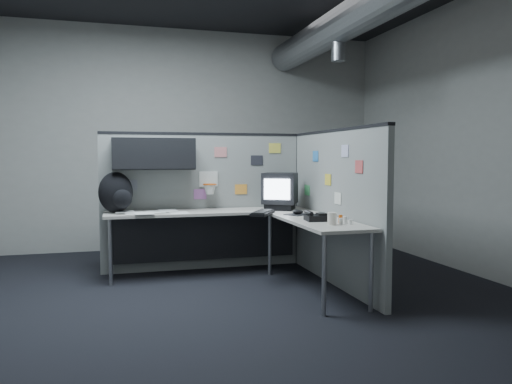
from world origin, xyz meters
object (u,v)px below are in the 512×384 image
object	(u,v)px
keyboard	(263,213)
backpack	(116,193)
monitor	(280,191)
phone	(315,217)
desk	(235,223)

from	to	relation	value
keyboard	backpack	bearing A→B (deg)	145.65
monitor	phone	distance (m)	1.09
keyboard	phone	world-z (taller)	phone
monitor	backpack	distance (m)	1.84
backpack	desk	bearing A→B (deg)	-22.42
desk	phone	distance (m)	1.06
desk	keyboard	bearing A→B (deg)	-44.69
desk	backpack	size ratio (longest dim) A/B	5.14
desk	backpack	xyz separation A→B (m)	(-1.25, 0.33, 0.34)
monitor	desk	bearing A→B (deg)	-178.17
desk	monitor	distance (m)	0.70
phone	backpack	size ratio (longest dim) A/B	0.50
desk	monitor	bearing A→B (deg)	18.59
desk	keyboard	size ratio (longest dim) A/B	4.95
monitor	backpack	bearing A→B (deg)	158.89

